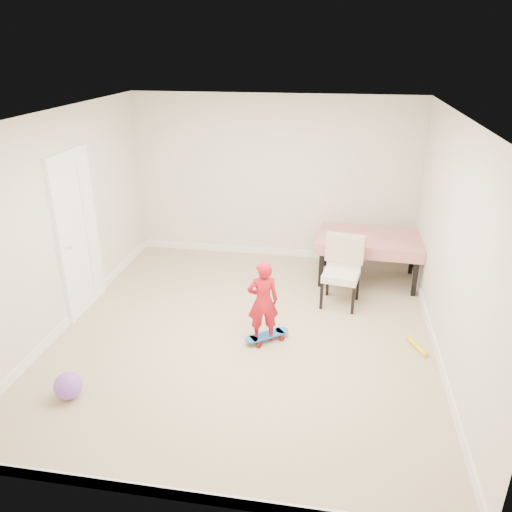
% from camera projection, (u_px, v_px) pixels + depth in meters
% --- Properties ---
extents(ground, '(5.00, 5.00, 0.00)m').
position_uv_depth(ground, '(245.00, 332.00, 6.14)').
color(ground, tan).
rests_on(ground, ground).
extents(ceiling, '(4.50, 5.00, 0.04)m').
position_uv_depth(ceiling, '(243.00, 118.00, 5.13)').
color(ceiling, white).
rests_on(ceiling, wall_back).
extents(wall_back, '(4.50, 0.04, 2.60)m').
position_uv_depth(wall_back, '(273.00, 179.00, 7.88)').
color(wall_back, beige).
rests_on(wall_back, ground).
extents(wall_front, '(4.50, 0.04, 2.60)m').
position_uv_depth(wall_front, '(177.00, 361.00, 3.38)').
color(wall_front, beige).
rests_on(wall_front, ground).
extents(wall_left, '(0.04, 5.00, 2.60)m').
position_uv_depth(wall_left, '(62.00, 223.00, 5.97)').
color(wall_left, beige).
rests_on(wall_left, ground).
extents(wall_right, '(0.04, 5.00, 2.60)m').
position_uv_depth(wall_right, '(450.00, 246.00, 5.29)').
color(wall_right, beige).
rests_on(wall_right, ground).
extents(door, '(0.11, 0.94, 2.11)m').
position_uv_depth(door, '(78.00, 236.00, 6.35)').
color(door, white).
rests_on(door, ground).
extents(baseboard_back, '(4.50, 0.02, 0.12)m').
position_uv_depth(baseboard_back, '(272.00, 251.00, 8.38)').
color(baseboard_back, white).
rests_on(baseboard_back, ground).
extents(baseboard_front, '(4.50, 0.02, 0.12)m').
position_uv_depth(baseboard_front, '(186.00, 496.00, 3.87)').
color(baseboard_front, white).
rests_on(baseboard_front, ground).
extents(baseboard_left, '(0.02, 5.00, 0.12)m').
position_uv_depth(baseboard_left, '(76.00, 313.00, 6.46)').
color(baseboard_left, white).
rests_on(baseboard_left, ground).
extents(baseboard_right, '(0.02, 5.00, 0.12)m').
position_uv_depth(baseboard_right, '(435.00, 345.00, 5.78)').
color(baseboard_right, white).
rests_on(baseboard_right, ground).
extents(dining_table, '(1.55, 1.04, 0.70)m').
position_uv_depth(dining_table, '(368.00, 258.00, 7.39)').
color(dining_table, '#AD0C09').
rests_on(dining_table, ground).
extents(dining_chair, '(0.61, 0.67, 0.94)m').
position_uv_depth(dining_chair, '(341.00, 273.00, 6.63)').
color(dining_chair, white).
rests_on(dining_chair, ground).
extents(skateboard, '(0.58, 0.51, 0.09)m').
position_uv_depth(skateboard, '(267.00, 337.00, 5.97)').
color(skateboard, blue).
rests_on(skateboard, ground).
extents(child, '(0.42, 0.34, 1.01)m').
position_uv_depth(child, '(263.00, 304.00, 5.77)').
color(child, red).
rests_on(child, ground).
extents(balloon, '(0.28, 0.28, 0.28)m').
position_uv_depth(balloon, '(68.00, 386.00, 4.97)').
color(balloon, '#8D53C8').
rests_on(balloon, ground).
extents(foam_toy, '(0.22, 0.39, 0.06)m').
position_uv_depth(foam_toy, '(417.00, 346.00, 5.82)').
color(foam_toy, yellow).
rests_on(foam_toy, ground).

